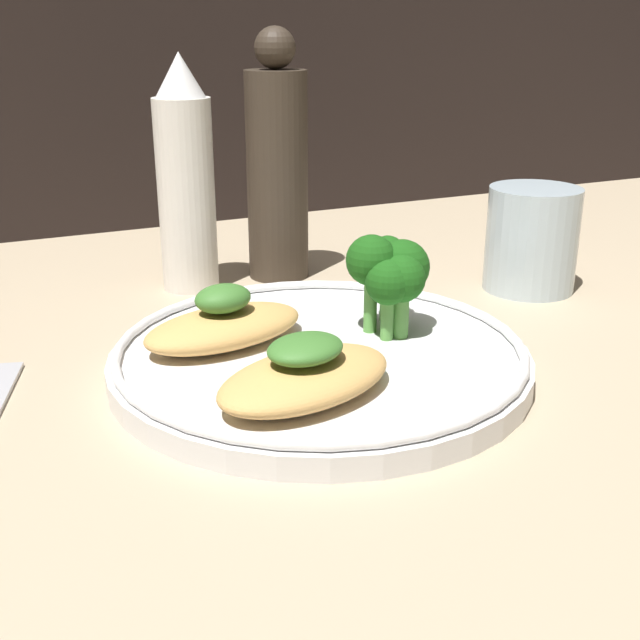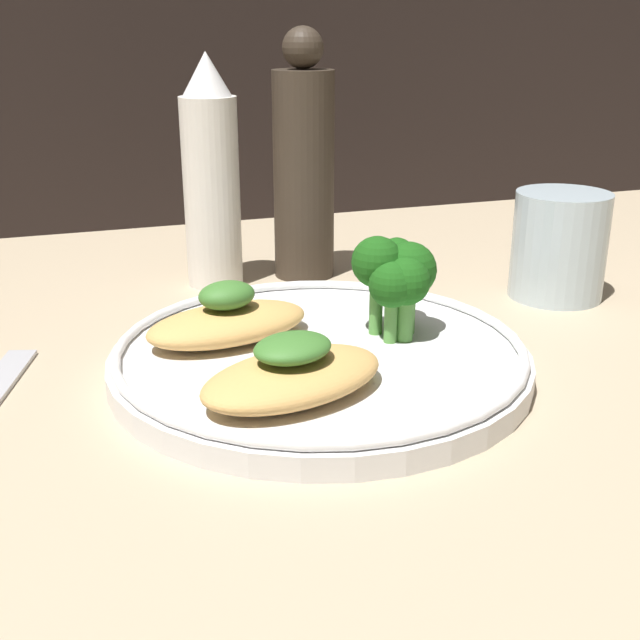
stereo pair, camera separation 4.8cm
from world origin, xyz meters
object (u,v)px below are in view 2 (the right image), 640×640
Objects in this scene: broccoli_bunch at (396,274)px; drinking_glass at (559,245)px; plate at (320,357)px; pepper_grinder at (304,167)px; sauce_bottle at (211,178)px.

drinking_glass reaches higher than broccoli_bunch.
pepper_grinder is at bearing 75.23° from plate.
broccoli_bunch is 20.18cm from sauce_bottle.
sauce_bottle is 2.22× the size of drinking_glass.
pepper_grinder is (7.60, -0.00, 0.41)cm from sauce_bottle.
sauce_bottle reaches higher than broccoli_bunch.
pepper_grinder reaches higher than sauce_bottle.
sauce_bottle is (-2.46, 19.49, 7.66)cm from plate.
sauce_bottle is (-7.84, 18.31, 3.25)cm from broccoli_bunch.
sauce_bottle is 0.91× the size of pepper_grinder.
drinking_glass is at bearing -25.49° from sauce_bottle.
drinking_glass reaches higher than plate.
plate is at bearing -160.26° from drinking_glass.
plate is 21.09cm from sauce_bottle.
broccoli_bunch is at bearing -89.23° from pepper_grinder.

